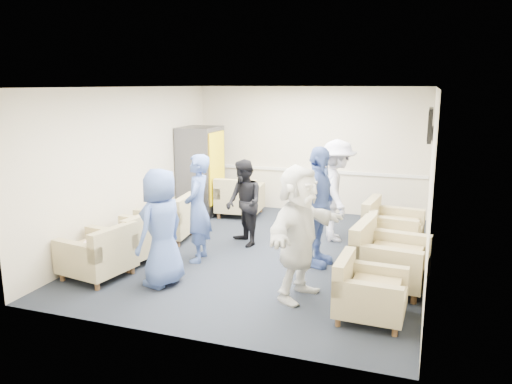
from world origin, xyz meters
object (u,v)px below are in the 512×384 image
(armchair_left_mid, at_px, (129,241))
(person_back_left, at_px, (244,203))
(armchair_right_midnear, at_px, (386,261))
(person_back_right, at_px, (336,191))
(person_mid_right, at_px, (317,207))
(armchair_left_far, at_px, (170,221))
(armchair_left_near, at_px, (100,256))
(armchair_corner, at_px, (239,200))
(armchair_right_near, at_px, (366,293))
(person_front_right, at_px, (299,233))
(armchair_right_far, at_px, (389,229))
(vending_machine, at_px, (201,171))
(person_front_left, at_px, (161,228))
(person_mid_left, at_px, (198,208))
(armchair_right_midfar, at_px, (389,244))

(armchair_left_mid, height_order, person_back_left, person_back_left)
(armchair_right_midnear, xyz_separation_m, person_back_right, (-1.04, 1.90, 0.52))
(person_mid_right, bearing_deg, person_back_left, 78.88)
(armchair_left_far, bearing_deg, armchair_left_mid, -7.72)
(armchair_left_near, distance_m, armchair_corner, 3.95)
(armchair_right_near, height_order, person_mid_right, person_mid_right)
(armchair_right_near, xyz_separation_m, person_back_left, (-2.35, 2.15, 0.43))
(armchair_left_far, bearing_deg, armchair_right_near, 55.52)
(person_front_right, bearing_deg, armchair_right_near, -92.99)
(armchair_left_mid, distance_m, person_mid_right, 2.98)
(armchair_right_far, xyz_separation_m, person_mid_right, (-1.00, -1.11, 0.56))
(vending_machine, height_order, person_front_left, vending_machine)
(armchair_right_far, distance_m, vending_machine, 4.20)
(armchair_left_near, xyz_separation_m, person_front_right, (2.86, 0.29, 0.55))
(armchair_left_mid, xyz_separation_m, armchair_right_near, (3.74, -0.74, -0.03))
(armchair_left_near, distance_m, vending_machine, 3.84)
(armchair_right_near, xyz_separation_m, armchair_right_far, (0.05, 2.69, 0.04))
(armchair_left_near, height_order, person_back_left, person_back_left)
(armchair_right_far, relative_size, vending_machine, 0.53)
(armchair_right_midnear, bearing_deg, armchair_right_near, 179.86)
(person_front_left, distance_m, person_mid_right, 2.36)
(person_mid_left, xyz_separation_m, person_back_left, (0.41, 0.96, -0.10))
(person_mid_right, bearing_deg, armchair_left_near, 129.54)
(vending_machine, distance_m, person_front_left, 3.86)
(armchair_right_far, xyz_separation_m, person_mid_left, (-2.82, -1.50, 0.49))
(vending_machine, distance_m, person_front_right, 4.63)
(person_mid_right, height_order, person_front_right, person_mid_right)
(armchair_right_midfar, distance_m, person_front_right, 2.02)
(armchair_corner, bearing_deg, person_mid_right, 127.23)
(vending_machine, bearing_deg, person_back_right, -16.00)
(armchair_right_midfar, distance_m, armchair_corner, 3.78)
(armchair_right_midfar, distance_m, person_mid_right, 1.28)
(person_back_right, bearing_deg, armchair_corner, 49.29)
(person_back_left, bearing_deg, person_mid_right, 24.65)
(armchair_right_midnear, relative_size, person_mid_left, 0.62)
(armchair_right_midnear, bearing_deg, armchair_right_far, 9.82)
(armchair_right_midnear, bearing_deg, person_back_right, 35.68)
(person_mid_left, relative_size, person_back_left, 1.14)
(armchair_right_midnear, xyz_separation_m, person_back_left, (-2.48, 1.10, 0.37))
(armchair_corner, height_order, person_back_left, person_back_left)
(armchair_left_mid, bearing_deg, person_back_left, 144.44)
(person_back_right, bearing_deg, person_front_right, 162.76)
(armchair_left_far, distance_m, armchair_corner, 2.03)
(armchair_right_near, height_order, armchair_right_midfar, armchair_right_midfar)
(vending_machine, xyz_separation_m, person_back_left, (1.60, -1.68, -0.19))
(armchair_left_mid, relative_size, armchair_right_midnear, 0.93)
(person_back_right, bearing_deg, armchair_left_near, 118.48)
(person_back_left, bearing_deg, armchair_right_near, 4.26)
(armchair_left_mid, distance_m, armchair_right_midnear, 3.89)
(armchair_right_midfar, bearing_deg, armchair_right_far, 2.11)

